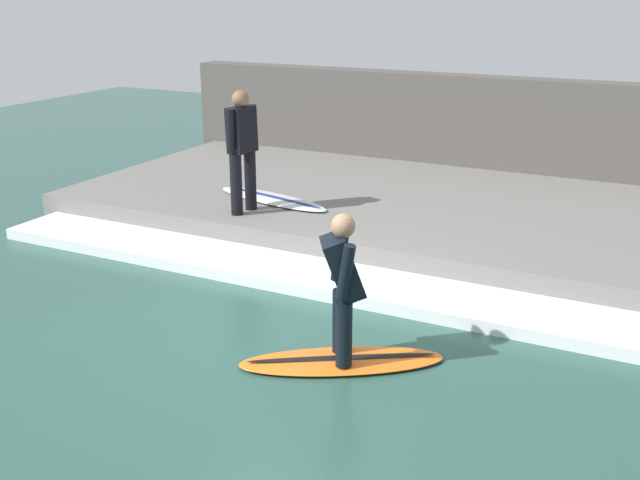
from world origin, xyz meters
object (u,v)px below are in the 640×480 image
object	(u,v)px
surfboard_riding	(342,361)
surfer_riding	(343,280)
surfer_waiting_near	(242,145)
surfboard_waiting_near	(272,199)

from	to	relation	value
surfboard_riding	surfer_riding	distance (m)	0.78
surfer_riding	surfer_waiting_near	distance (m)	3.78
surfboard_riding	surfer_waiting_near	bearing A→B (deg)	45.24
surfer_waiting_near	surfboard_waiting_near	world-z (taller)	surfer_waiting_near
surfboard_riding	surfer_riding	world-z (taller)	surfer_riding
surfer_waiting_near	surfboard_waiting_near	size ratio (longest dim) A/B	0.80
surfboard_waiting_near	surfboard_riding	bearing A→B (deg)	-141.52
surfboard_riding	surfboard_waiting_near	xyz separation A→B (m)	(3.28, 2.60, 0.36)
surfboard_riding	surfer_waiting_near	size ratio (longest dim) A/B	1.16
surfer_waiting_near	surfboard_waiting_near	bearing A→B (deg)	-5.60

